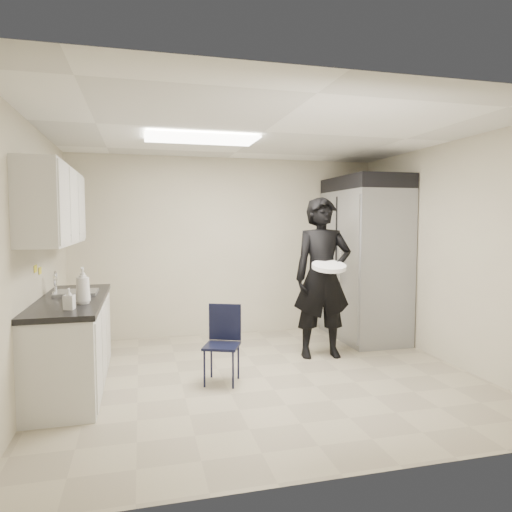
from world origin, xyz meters
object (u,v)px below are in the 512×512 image
object	(u,v)px
lower_counter	(72,345)
man_tuxedo	(322,278)
folding_chair	(222,346)
commercial_fridge	(364,265)

from	to	relation	value
lower_counter	man_tuxedo	distance (m)	2.92
folding_chair	man_tuxedo	xyz separation A→B (m)	(1.37, 0.62, 0.59)
commercial_fridge	folding_chair	world-z (taller)	commercial_fridge
lower_counter	folding_chair	distance (m)	1.50
folding_chair	man_tuxedo	bearing A→B (deg)	46.92
man_tuxedo	folding_chair	bearing A→B (deg)	-150.08
lower_counter	commercial_fridge	distance (m)	3.98
folding_chair	man_tuxedo	distance (m)	1.61
commercial_fridge	folding_chair	xyz separation A→B (m)	(-2.30, -1.34, -0.66)
lower_counter	commercial_fridge	world-z (taller)	commercial_fridge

